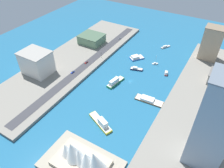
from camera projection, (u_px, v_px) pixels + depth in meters
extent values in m
plane|color=#23668E|center=(130.00, 81.00, 233.19)|extent=(440.00, 440.00, 0.00)
cube|color=gray|center=(205.00, 106.00, 200.79)|extent=(70.00, 240.00, 2.90)
cube|color=gray|center=(73.00, 60.00, 263.75)|extent=(70.00, 240.00, 2.90)
cube|color=#A89E89|center=(81.00, 164.00, 155.21)|extent=(57.58, 36.77, 2.00)
cube|color=#38383D|center=(87.00, 64.00, 254.22)|extent=(9.97, 228.00, 0.15)
cube|color=#2D8C4C|center=(116.00, 82.00, 229.50)|extent=(9.96, 24.26, 2.22)
cone|color=#2D8C4C|center=(123.00, 77.00, 236.83)|extent=(2.30, 2.30, 1.99)
cube|color=white|center=(114.00, 81.00, 225.80)|extent=(6.16, 13.46, 4.42)
cube|color=beige|center=(116.00, 81.00, 228.77)|extent=(9.56, 23.29, 0.10)
cube|color=#999EA3|center=(166.00, 47.00, 290.21)|extent=(10.13, 14.02, 1.35)
cone|color=#999EA3|center=(170.00, 46.00, 293.01)|extent=(1.67, 1.67, 1.21)
cube|color=white|center=(165.00, 46.00, 288.64)|extent=(5.22, 6.92, 1.72)
cube|color=beige|center=(166.00, 47.00, 289.75)|extent=(9.73, 13.46, 0.10)
cube|color=#1E284C|center=(137.00, 69.00, 249.09)|extent=(15.10, 8.41, 1.80)
cone|color=#1E284C|center=(143.00, 70.00, 247.67)|extent=(2.01, 2.01, 1.62)
cube|color=white|center=(135.00, 68.00, 248.28)|extent=(6.01, 4.48, 1.89)
cube|color=beige|center=(137.00, 68.00, 248.49)|extent=(14.50, 8.07, 0.10)
cube|color=yellow|center=(100.00, 123.00, 185.67)|extent=(27.91, 17.14, 2.19)
cone|color=yellow|center=(92.00, 113.00, 194.75)|extent=(2.59, 2.59, 1.97)
cube|color=white|center=(103.00, 123.00, 180.67)|extent=(10.74, 8.13, 5.48)
cube|color=beige|center=(100.00, 122.00, 184.95)|extent=(26.80, 16.45, 0.10)
cube|color=blue|center=(137.00, 58.00, 268.53)|extent=(18.05, 19.52, 1.57)
cone|color=blue|center=(143.00, 56.00, 271.20)|extent=(1.98, 1.98, 1.42)
cube|color=white|center=(135.00, 57.00, 266.42)|extent=(11.07, 11.52, 2.68)
cube|color=beige|center=(137.00, 57.00, 268.00)|extent=(17.33, 18.74, 0.10)
cube|color=red|center=(166.00, 73.00, 242.89)|extent=(5.64, 9.92, 1.48)
cone|color=red|center=(166.00, 71.00, 246.71)|extent=(1.65, 1.65, 1.34)
cube|color=white|center=(166.00, 73.00, 240.66)|extent=(3.85, 5.37, 2.44)
cube|color=beige|center=(166.00, 73.00, 242.39)|extent=(5.42, 9.52, 0.10)
cube|color=brown|center=(149.00, 101.00, 207.85)|extent=(28.40, 9.90, 1.38)
cone|color=brown|center=(163.00, 105.00, 202.75)|extent=(1.31, 1.31, 1.24)
cube|color=white|center=(148.00, 99.00, 207.43)|extent=(13.20, 7.66, 2.01)
cube|color=beige|center=(149.00, 100.00, 207.38)|extent=(27.27, 9.50, 0.10)
cube|color=white|center=(155.00, 64.00, 258.31)|extent=(7.20, 6.17, 1.20)
cone|color=white|center=(158.00, 64.00, 258.62)|extent=(1.51, 1.51, 1.08)
cube|color=white|center=(155.00, 63.00, 257.48)|extent=(3.08, 2.92, 1.32)
cube|color=beige|center=(155.00, 63.00, 257.90)|extent=(6.91, 5.92, 0.10)
cylinder|color=silver|center=(156.00, 59.00, 254.41)|extent=(0.24, 0.24, 11.25)
cube|color=silver|center=(37.00, 63.00, 233.58)|extent=(30.75, 24.37, 24.88)
cube|color=#9D9992|center=(34.00, 53.00, 225.47)|extent=(31.98, 25.34, 0.80)
cube|color=#8C9EB2|center=(214.00, 125.00, 133.91)|extent=(23.27, 21.18, 73.59)
cube|color=slate|center=(92.00, 39.00, 292.03)|extent=(30.31, 26.41, 10.73)
cube|color=#47624A|center=(91.00, 35.00, 288.38)|extent=(31.52, 27.46, 0.80)
cube|color=tan|center=(211.00, 44.00, 252.18)|extent=(21.55, 17.02, 39.80)
cube|color=#7C6B55|center=(217.00, 27.00, 239.36)|extent=(22.41, 17.71, 0.80)
cylinder|color=black|center=(120.00, 38.00, 304.96)|extent=(0.26, 0.64, 0.64)
cylinder|color=black|center=(121.00, 38.00, 304.30)|extent=(0.26, 0.64, 0.64)
cylinder|color=black|center=(119.00, 39.00, 302.69)|extent=(0.26, 0.64, 0.64)
cylinder|color=black|center=(120.00, 39.00, 302.04)|extent=(0.26, 0.64, 0.64)
cube|color=#B7B7BC|center=(120.00, 39.00, 303.28)|extent=(1.97, 4.83, 0.89)
cube|color=#262D38|center=(120.00, 38.00, 302.68)|extent=(1.71, 2.71, 0.50)
cylinder|color=black|center=(86.00, 64.00, 253.85)|extent=(0.28, 0.65, 0.64)
cylinder|color=black|center=(85.00, 63.00, 254.60)|extent=(0.28, 0.65, 0.64)
cylinder|color=black|center=(88.00, 62.00, 256.11)|extent=(0.28, 0.65, 0.64)
cylinder|color=black|center=(87.00, 62.00, 256.87)|extent=(0.28, 0.65, 0.64)
cube|color=red|center=(86.00, 62.00, 255.18)|extent=(2.19, 5.05, 0.77)
cube|color=#262D38|center=(86.00, 62.00, 254.94)|extent=(1.87, 2.85, 0.49)
cylinder|color=black|center=(72.00, 73.00, 238.32)|extent=(0.26, 0.64, 0.64)
cylinder|color=black|center=(71.00, 73.00, 238.99)|extent=(0.26, 0.64, 0.64)
cylinder|color=black|center=(74.00, 72.00, 240.66)|extent=(0.26, 0.64, 0.64)
cylinder|color=black|center=(73.00, 71.00, 241.33)|extent=(0.26, 0.64, 0.64)
cube|color=blue|center=(73.00, 72.00, 239.66)|extent=(2.06, 4.98, 0.71)
cube|color=#262D38|center=(73.00, 72.00, 239.45)|extent=(1.78, 2.80, 0.50)
cylinder|color=black|center=(101.00, 55.00, 264.01)|extent=(0.18, 0.18, 5.50)
cube|color=black|center=(101.00, 53.00, 261.96)|extent=(0.36, 0.36, 1.00)
sphere|color=red|center=(101.00, 53.00, 261.74)|extent=(0.24, 0.24, 0.24)
sphere|color=yellow|center=(101.00, 53.00, 261.96)|extent=(0.24, 0.24, 0.24)
sphere|color=green|center=(101.00, 53.00, 262.18)|extent=(0.24, 0.24, 0.24)
cube|color=#BCAD93|center=(81.00, 162.00, 153.63)|extent=(39.93, 25.14, 3.00)
cone|color=white|center=(96.00, 163.00, 141.17)|extent=(16.96, 13.38, 21.58)
cone|color=white|center=(87.00, 160.00, 145.96)|extent=(14.17, 12.65, 15.11)
cone|color=white|center=(80.00, 156.00, 148.85)|extent=(11.92, 9.67, 13.85)
cone|color=white|center=(73.00, 151.00, 150.31)|extent=(15.07, 12.93, 17.15)
cone|color=white|center=(66.00, 149.00, 154.37)|extent=(10.72, 9.35, 11.52)
cylinder|color=brown|center=(220.00, 91.00, 212.76)|extent=(0.50, 0.50, 3.67)
sphere|color=#2D7233|center=(221.00, 88.00, 210.41)|extent=(4.70, 4.70, 4.70)
cylinder|color=brown|center=(212.00, 94.00, 209.84)|extent=(0.50, 0.50, 2.96)
sphere|color=#2D7233|center=(213.00, 91.00, 207.55)|extent=(5.37, 5.37, 5.37)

